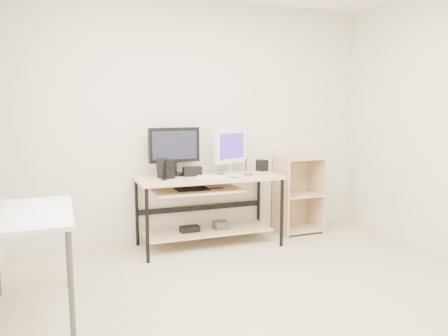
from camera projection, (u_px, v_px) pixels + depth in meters
name	position (u px, v px, depth m)	size (l,w,h in m)	color
room	(267.00, 129.00, 2.92)	(4.01, 4.01, 2.62)	#C6B598
desk	(207.00, 196.00, 4.57)	(1.50, 0.65, 0.75)	#DBBA8B
side_table	(27.00, 223.00, 2.99)	(0.60, 1.00, 0.75)	white
shelf_unit	(297.00, 194.00, 5.14)	(0.50, 0.40, 0.90)	#D6B686
black_monitor	(174.00, 148.00, 4.57)	(0.55, 0.23, 0.50)	black
white_imac	(231.00, 147.00, 4.76)	(0.44, 0.22, 0.49)	silver
keyboard	(215.00, 176.00, 4.49)	(0.38, 0.11, 0.01)	white
mouse	(232.00, 175.00, 4.46)	(0.08, 0.12, 0.04)	#ADADB2
center_speaker	(192.00, 171.00, 4.54)	(0.19, 0.09, 0.10)	black
speaker_left	(163.00, 168.00, 4.39)	(0.13, 0.13, 0.20)	black
speaker_right	(262.00, 165.00, 4.92)	(0.10, 0.10, 0.12)	black
audio_controller	(170.00, 170.00, 4.37)	(0.09, 0.06, 0.18)	black
volume_puck	(164.00, 179.00, 4.28)	(0.06, 0.06, 0.02)	black
smartphone	(221.00, 175.00, 4.62)	(0.06, 0.11, 0.01)	black
coaster	(248.00, 175.00, 4.62)	(0.10, 0.10, 0.01)	#9F7548
drinking_glass	(248.00, 167.00, 4.61)	(0.08, 0.08, 0.16)	white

